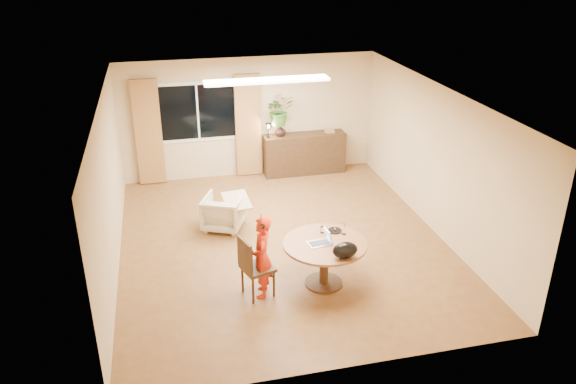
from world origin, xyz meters
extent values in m
plane|color=brown|center=(0.00, 0.00, 0.00)|extent=(6.50, 6.50, 0.00)
plane|color=white|center=(0.00, 0.00, 2.60)|extent=(6.50, 6.50, 0.00)
plane|color=tan|center=(0.00, 3.25, 1.30)|extent=(5.50, 0.00, 5.50)
plane|color=tan|center=(-2.75, 0.00, 1.30)|extent=(0.00, 6.50, 6.50)
plane|color=tan|center=(2.75, 0.00, 1.30)|extent=(0.00, 6.50, 6.50)
cube|color=white|center=(-1.10, 3.23, 1.50)|extent=(1.70, 0.02, 1.30)
cube|color=black|center=(-1.10, 3.22, 1.50)|extent=(1.55, 0.01, 1.15)
cube|color=white|center=(-1.10, 3.22, 1.50)|extent=(0.04, 0.01, 1.15)
cube|color=olive|center=(-2.15, 3.15, 1.15)|extent=(0.55, 0.08, 2.25)
cube|color=olive|center=(-0.05, 3.15, 1.15)|extent=(0.55, 0.08, 2.25)
cube|color=white|center=(0.00, 1.20, 2.57)|extent=(2.20, 0.35, 0.05)
cylinder|color=brown|center=(0.32, -1.41, 0.69)|extent=(1.25, 1.25, 0.04)
cylinder|color=#301E10|center=(0.32, -1.41, 0.34)|extent=(0.13, 0.13, 0.67)
cylinder|color=#301E10|center=(0.32, -1.41, 0.01)|extent=(0.58, 0.58, 0.03)
imported|color=red|center=(-0.63, -1.46, 0.63)|extent=(0.52, 0.39, 1.27)
imported|color=beige|center=(-0.93, 0.76, 0.31)|extent=(0.90, 0.90, 0.63)
cube|color=#301E10|center=(1.17, 3.01, 0.45)|extent=(1.81, 0.44, 0.91)
imported|color=black|center=(0.63, 3.01, 1.03)|extent=(0.28, 0.28, 0.25)
imported|color=#305D22|center=(0.61, 3.01, 1.49)|extent=(0.70, 0.64, 0.66)
camera|label=1|loc=(-1.87, -8.35, 4.81)|focal=35.00mm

